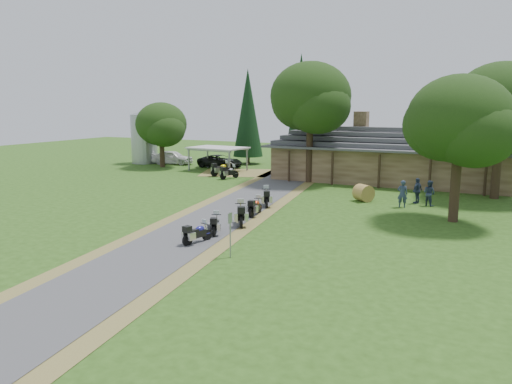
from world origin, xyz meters
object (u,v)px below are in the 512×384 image
at_px(car_white_sedan, 172,156).
at_px(car_dark_suv, 220,158).
at_px(carport, 218,159).
at_px(lodge, 390,154).
at_px(hay_bale, 363,193).
at_px(motorcycle_carport_b, 229,172).
at_px(motorcycle_row_c, 241,213).
at_px(motorcycle_row_b, 215,223).
at_px(silo, 144,137).
at_px(motorcycle_carport_a, 222,168).
at_px(motorcycle_row_a, 197,232).
at_px(motorcycle_row_d, 255,206).
at_px(motorcycle_row_e, 266,196).

bearing_deg(car_white_sedan, car_dark_suv, -99.91).
bearing_deg(car_white_sedan, carport, -117.45).
distance_m(carport, car_white_sedan, 8.04).
xyz_separation_m(lodge, hay_bale, (0.23, -10.57, -1.85)).
bearing_deg(carport, hay_bale, -23.12).
xyz_separation_m(lodge, motorcycle_carport_b, (-13.67, -5.24, -1.81)).
xyz_separation_m(motorcycle_carport_b, hay_bale, (13.90, -5.33, -0.04)).
height_order(car_white_sedan, motorcycle_row_c, car_white_sedan).
xyz_separation_m(motorcycle_row_b, motorcycle_row_c, (0.29, 2.39, 0.12)).
relative_size(carport, motorcycle_carport_b, 3.03).
distance_m(silo, hay_bale, 31.43).
xyz_separation_m(motorcycle_row_c, motorcycle_carport_a, (-10.88, 16.83, 0.02)).
bearing_deg(motorcycle_carport_b, silo, 89.30).
distance_m(lodge, motorcycle_row_c, 21.23).
xyz_separation_m(car_white_sedan, motorcycle_carport_b, (11.39, -7.05, -0.37)).
xyz_separation_m(motorcycle_row_a, motorcycle_row_d, (-0.13, 6.94, 0.04)).
distance_m(motorcycle_carport_a, hay_bale, 16.92).
bearing_deg(motorcycle_row_a, car_white_sedan, 53.29).
distance_m(car_white_sedan, hay_bale, 28.17).
bearing_deg(motorcycle_carport_a, carport, 62.46).
relative_size(car_white_sedan, car_dark_suv, 1.12).
bearing_deg(hay_bale, motorcycle_row_e, -140.63).
bearing_deg(car_dark_suv, motorcycle_carport_b, -143.12).
distance_m(motorcycle_row_b, motorcycle_row_c, 2.42).
xyz_separation_m(carport, motorcycle_row_c, (13.04, -19.88, -0.53)).
relative_size(silo, motorcycle_row_b, 3.59).
xyz_separation_m(carport, motorcycle_carport_b, (3.80, -4.44, -0.59)).
bearing_deg(motorcycle_row_d, lodge, -20.26).
height_order(motorcycle_row_d, motorcycle_carport_a, motorcycle_carport_a).
bearing_deg(carport, motorcycle_row_a, -56.28).
bearing_deg(motorcycle_row_a, motorcycle_row_c, 13.91).
bearing_deg(silo, motorcycle_row_e, -35.34).
bearing_deg(motorcycle_row_e, lodge, -46.13).
distance_m(motorcycle_row_d, hay_bale, 9.05).
xyz_separation_m(lodge, motorcycle_row_a, (-4.59, -25.09, -1.88)).
distance_m(carport, motorcycle_row_e, 18.79).
distance_m(motorcycle_carport_a, motorcycle_carport_b, 2.14).
height_order(carport, motorcycle_row_d, carport).
xyz_separation_m(silo, motorcycle_row_e, (23.37, -16.58, -2.39)).
height_order(car_dark_suv, motorcycle_row_e, car_dark_suv).
distance_m(motorcycle_row_c, motorcycle_row_e, 5.61).
relative_size(carport, motorcycle_row_d, 3.19).
bearing_deg(motorcycle_row_d, motorcycle_row_a, 175.42).
relative_size(motorcycle_carport_a, motorcycle_carport_b, 1.12).
bearing_deg(car_dark_suv, motorcycle_row_b, -149.43).
height_order(motorcycle_row_c, motorcycle_row_e, motorcycle_row_c).
xyz_separation_m(car_dark_suv, motorcycle_row_a, (14.02, -26.74, -0.47)).
relative_size(carport, motorcycle_row_a, 3.42).
bearing_deg(motorcycle_row_d, motorcycle_row_b, 174.34).
bearing_deg(motorcycle_row_e, motorcycle_carport_b, 13.36).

